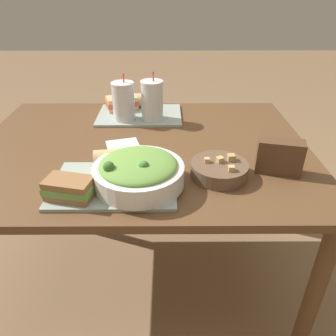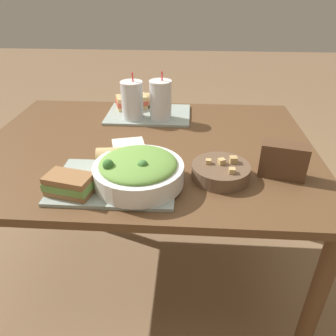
% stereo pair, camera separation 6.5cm
% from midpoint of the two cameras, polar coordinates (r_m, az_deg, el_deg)
% --- Properties ---
extents(ground_plane, '(12.00, 12.00, 0.00)m').
position_cam_midpoint_polar(ground_plane, '(1.83, -4.66, -18.01)').
color(ground_plane, '#846647').
extents(dining_table, '(1.36, 1.02, 0.77)m').
position_cam_midpoint_polar(dining_table, '(1.40, -5.81, 0.60)').
color(dining_table, brown).
rests_on(dining_table, ground_plane).
extents(tray_near, '(0.41, 0.28, 0.01)m').
position_cam_midpoint_polar(tray_near, '(1.10, -10.95, -2.90)').
color(tray_near, '#99A89E').
rests_on(tray_near, dining_table).
extents(tray_far, '(0.41, 0.28, 0.01)m').
position_cam_midpoint_polar(tray_far, '(1.65, -6.09, 9.14)').
color(tray_far, '#99A89E').
rests_on(tray_far, dining_table).
extents(salad_bowl, '(0.30, 0.30, 0.11)m').
position_cam_midpoint_polar(salad_bowl, '(1.06, -6.92, -0.62)').
color(salad_bowl, white).
rests_on(salad_bowl, tray_near).
extents(soup_bowl, '(0.20, 0.20, 0.07)m').
position_cam_midpoint_polar(soup_bowl, '(1.14, 7.30, -0.21)').
color(soup_bowl, brown).
rests_on(soup_bowl, dining_table).
extents(sandwich_near, '(0.16, 0.12, 0.06)m').
position_cam_midpoint_polar(sandwich_near, '(1.05, -18.52, -3.40)').
color(sandwich_near, olive).
rests_on(sandwich_near, tray_near).
extents(baguette_near, '(0.12, 0.08, 0.07)m').
position_cam_midpoint_polar(baguette_near, '(1.17, -11.58, 1.50)').
color(baguette_near, tan).
rests_on(baguette_near, tray_near).
extents(sandwich_far, '(0.18, 0.14, 0.06)m').
position_cam_midpoint_polar(sandwich_far, '(1.71, -9.14, 11.11)').
color(sandwich_far, tan).
rests_on(sandwich_far, tray_far).
extents(baguette_far, '(0.11, 0.08, 0.07)m').
position_cam_midpoint_polar(baguette_far, '(1.73, -7.32, 11.58)').
color(baguette_far, tan).
rests_on(baguette_far, tray_far).
extents(drink_cup_dark, '(0.10, 0.10, 0.22)m').
position_cam_midpoint_polar(drink_cup_dark, '(1.57, -8.95, 11.20)').
color(drink_cup_dark, silver).
rests_on(drink_cup_dark, tray_far).
extents(drink_cup_red, '(0.10, 0.10, 0.23)m').
position_cam_midpoint_polar(drink_cup_red, '(1.55, -3.99, 11.43)').
color(drink_cup_red, silver).
rests_on(drink_cup_red, tray_far).
extents(chip_bag, '(0.17, 0.10, 0.12)m').
position_cam_midpoint_polar(chip_bag, '(1.19, 17.37, 1.87)').
color(chip_bag, brown).
rests_on(chip_bag, dining_table).
extents(napkin_folded, '(0.15, 0.12, 0.00)m').
position_cam_midpoint_polar(napkin_folded, '(1.37, -9.27, 4.14)').
color(napkin_folded, silver).
rests_on(napkin_folded, dining_table).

